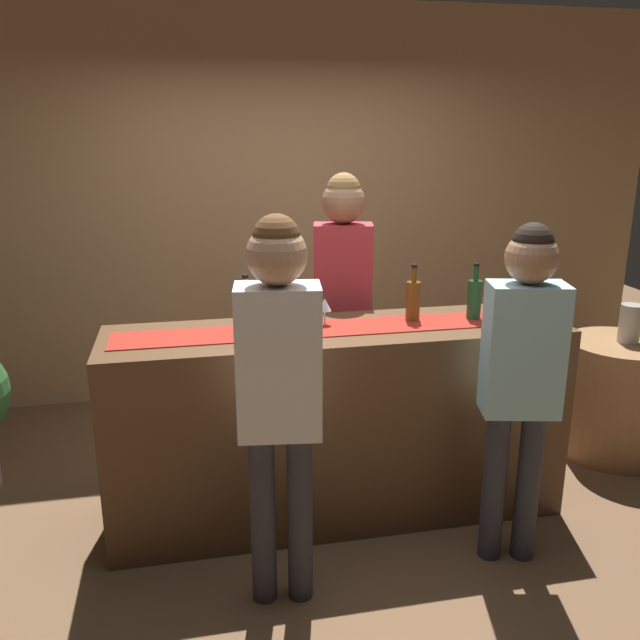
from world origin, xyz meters
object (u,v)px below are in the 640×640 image
object	(u,v)px
round_side_table	(616,397)
wine_bottle_clear	(246,313)
bartender	(343,287)
vase_on_side_table	(630,324)
customer_browsing	(279,375)
wine_bottle_amber	(413,300)
wine_glass_mid_counter	(325,306)
wine_bottle_green	(474,299)
customer_sipping	(522,363)
wine_glass_near_customer	(534,300)

from	to	relation	value
round_side_table	wine_bottle_clear	bearing A→B (deg)	-172.10
wine_bottle_clear	bartender	size ratio (longest dim) A/B	0.17
wine_bottle_clear	vase_on_side_table	distance (m)	2.43
customer_browsing	bartender	bearing A→B (deg)	72.92
bartender	vase_on_side_table	size ratio (longest dim) A/B	7.41
wine_bottle_amber	round_side_table	size ratio (longest dim) A/B	0.41
wine_bottle_clear	wine_glass_mid_counter	world-z (taller)	wine_bottle_clear
wine_bottle_green	customer_browsing	distance (m)	1.31
wine_bottle_clear	bartender	world-z (taller)	bartender
wine_bottle_green	bartender	xyz separation A→B (m)	(-0.58, 0.56, -0.04)
wine_bottle_clear	wine_bottle_amber	bearing A→B (deg)	4.46
wine_bottle_amber	wine_glass_mid_counter	distance (m)	0.47
wine_bottle_amber	customer_browsing	distance (m)	1.07
wine_glass_mid_counter	vase_on_side_table	bearing A→B (deg)	7.10
wine_glass_mid_counter	round_side_table	distance (m)	2.12
bartender	customer_sipping	size ratio (longest dim) A/B	1.09
wine_bottle_clear	bartender	bearing A→B (deg)	43.52
bartender	round_side_table	distance (m)	1.91
wine_bottle_amber	customer_sipping	size ratio (longest dim) A/B	0.19
wine_glass_mid_counter	wine_bottle_clear	bearing A→B (deg)	-169.06
wine_glass_near_customer	round_side_table	distance (m)	1.21
customer_sipping	vase_on_side_table	xyz separation A→B (m)	(1.21, 0.87, -0.14)
wine_glass_near_customer	round_side_table	world-z (taller)	wine_glass_near_customer
wine_glass_near_customer	customer_browsing	world-z (taller)	customer_browsing
wine_glass_near_customer	wine_glass_mid_counter	world-z (taller)	same
wine_bottle_clear	customer_browsing	bearing A→B (deg)	-83.79
bartender	customer_sipping	world-z (taller)	bartender
wine_bottle_clear	vase_on_side_table	xyz separation A→B (m)	(2.39, 0.33, -0.29)
customer_sipping	round_side_table	xyz separation A→B (m)	(1.18, 0.88, -0.63)
wine_bottle_clear	customer_browsing	distance (m)	0.63
round_side_table	vase_on_side_table	size ratio (longest dim) A/B	3.08
customer_sipping	wine_bottle_green	bearing A→B (deg)	100.58
wine_bottle_amber	wine_bottle_green	world-z (taller)	same
wine_bottle_clear	wine_bottle_green	distance (m)	1.20
customer_browsing	round_side_table	xyz separation A→B (m)	(2.30, 0.94, -0.69)
wine_glass_mid_counter	bartender	distance (m)	0.56
bartender	vase_on_side_table	distance (m)	1.80
bartender	customer_browsing	size ratio (longest dim) A/B	1.04
wine_bottle_green	wine_glass_mid_counter	bearing A→B (deg)	176.63
wine_bottle_green	wine_glass_mid_counter	xyz separation A→B (m)	(-0.80, 0.05, -0.01)
wine_bottle_clear	wine_glass_mid_counter	xyz separation A→B (m)	(0.41, 0.08, -0.01)
wine_bottle_green	customer_sipping	size ratio (longest dim) A/B	0.19
wine_bottle_green	vase_on_side_table	bearing A→B (deg)	13.93
wine_glass_near_customer	bartender	world-z (taller)	bartender
wine_glass_mid_counter	bartender	world-z (taller)	bartender
vase_on_side_table	customer_sipping	bearing A→B (deg)	-144.08
wine_bottle_clear	customer_browsing	world-z (taller)	customer_browsing
round_side_table	bartender	bearing A→B (deg)	171.23
wine_bottle_amber	round_side_table	xyz separation A→B (m)	(1.49, 0.26, -0.78)
wine_bottle_amber	wine_bottle_green	size ratio (longest dim) A/B	1.00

